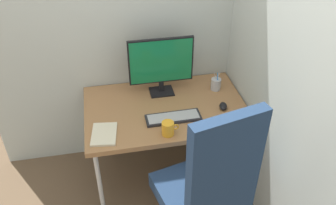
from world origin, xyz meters
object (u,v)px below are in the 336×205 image
Objects in this scene: coffee_mug at (168,128)px; notebook at (104,134)px; office_chair at (207,190)px; monitor at (161,63)px; mouse at (223,106)px; keyboard at (173,118)px; pen_holder at (216,84)px.

notebook is at bearing 169.99° from coffee_mug.
office_chair is 0.81m from notebook.
coffee_mug is (-0.05, -0.53, -0.21)m from monitor.
keyboard is at bearing -156.53° from mouse.
notebook is at bearing -170.45° from keyboard.
coffee_mug is (0.44, -0.08, 0.04)m from notebook.
monitor is 0.45m from keyboard.
pen_holder reaches higher than coffee_mug.
pen_holder is at bearing 36.74° from keyboard.
office_chair is at bearing -110.10° from pen_holder.
office_chair is 0.65m from keyboard.
office_chair is 7.82× the size of pen_holder.
monitor is 2.14× the size of notebook.
keyboard is 0.40m from mouse.
coffee_mug reaches higher than keyboard.
coffee_mug is (-0.14, 0.48, 0.12)m from office_chair.
coffee_mug is at bearing -135.97° from pen_holder.
mouse is at bearing -36.91° from monitor.
coffee_mug is (-0.49, -0.48, 0.00)m from pen_holder.
keyboard is 1.72× the size of notebook.
coffee_mug reaches higher than notebook.
coffee_mug is at bearing -95.46° from monitor.
notebook is at bearing -155.27° from mouse.
notebook is (-0.51, -0.09, -0.00)m from keyboard.
pen_holder reaches higher than notebook.
office_chair is at bearing -99.18° from mouse.
pen_holder is at bearing -6.78° from monitor.
office_chair is 3.24× the size of keyboard.
coffee_mug is at bearing 106.87° from office_chair.
notebook is (-0.93, -0.40, -0.04)m from pen_holder.
pen_holder is 1.41× the size of coffee_mug.
mouse is (0.40, 0.05, 0.01)m from keyboard.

